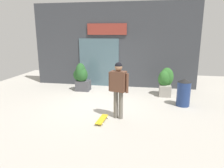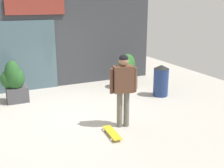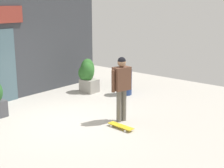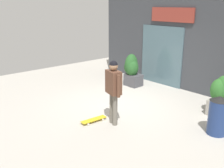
% 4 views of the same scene
% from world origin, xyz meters
% --- Properties ---
extents(ground_plane, '(12.00, 12.00, 0.00)m').
position_xyz_m(ground_plane, '(0.00, 0.00, 0.00)').
color(ground_plane, '#B2ADA3').
extents(building_facade, '(7.59, 0.31, 3.83)m').
position_xyz_m(building_facade, '(-0.02, 2.75, 1.89)').
color(building_facade, '#383A3F').
rests_on(building_facade, ground_plane).
extents(skateboarder, '(0.60, 0.36, 1.69)m').
position_xyz_m(skateboarder, '(0.83, -1.19, 1.04)').
color(skateboarder, '#666056').
rests_on(skateboarder, ground_plane).
extents(skateboard, '(0.27, 0.74, 0.08)m').
position_xyz_m(skateboard, '(0.40, -1.51, 0.06)').
color(skateboard, gold).
rests_on(skateboard, ground_plane).
extents(planter_box_left, '(0.61, 0.62, 1.14)m').
position_xyz_m(planter_box_left, '(2.33, 1.50, 0.61)').
color(planter_box_left, gray).
rests_on(planter_box_left, ground_plane).
extents(planter_box_right, '(0.72, 0.57, 1.23)m').
position_xyz_m(planter_box_right, '(-1.22, 1.57, 0.64)').
color(planter_box_right, '#47474C').
rests_on(planter_box_right, ground_plane).
extents(trash_bin, '(0.46, 0.46, 0.96)m').
position_xyz_m(trash_bin, '(2.89, 0.31, 0.48)').
color(trash_bin, navy).
rests_on(trash_bin, ground_plane).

